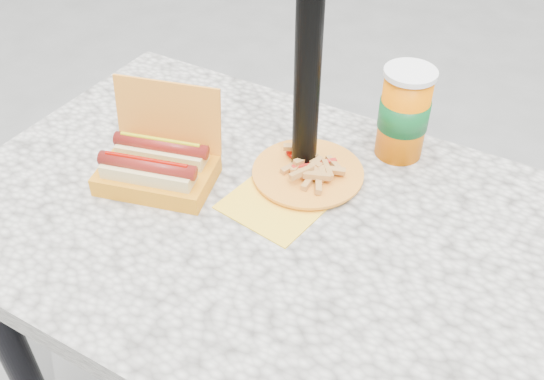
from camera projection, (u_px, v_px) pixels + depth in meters
The scene contains 5 objects.
picnic_table at pixel (264, 254), 1.21m from camera, with size 1.20×0.80×0.75m.
umbrella_pole at pixel (310, 5), 1.01m from camera, with size 0.05×0.05×2.20m, color black.
hotdog_box at pixel (157, 165), 1.18m from camera, with size 0.25×0.21×0.18m.
fries_plate at pixel (306, 174), 1.21m from camera, with size 0.23×0.31×0.04m.
soda_cup at pixel (404, 113), 1.22m from camera, with size 0.10×0.10×0.20m.
Camera 1 is at (0.43, -0.72, 1.52)m, focal length 40.00 mm.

